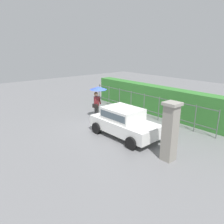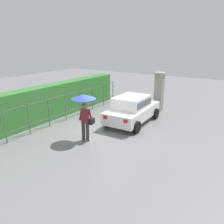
{
  "view_description": "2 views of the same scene",
  "coord_description": "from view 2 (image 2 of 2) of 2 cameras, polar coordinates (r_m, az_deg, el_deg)",
  "views": [
    {
      "loc": [
        9.37,
        -7.68,
        4.44
      ],
      "look_at": [
        0.24,
        0.05,
        0.79
      ],
      "focal_mm": 34.61,
      "sensor_mm": 36.0,
      "label": 1
    },
    {
      "loc": [
        -8.4,
        -5.91,
        4.19
      ],
      "look_at": [
        0.68,
        -0.03,
        0.83
      ],
      "focal_mm": 36.4,
      "sensor_mm": 36.0,
      "label": 2
    }
  ],
  "objects": [
    {
      "name": "ground_plane",
      "position": [
        11.09,
        -2.06,
        -4.95
      ],
      "size": [
        40.0,
        40.0,
        0.0
      ],
      "primitive_type": "plane",
      "color": "slate"
    },
    {
      "name": "fence_section",
      "position": [
        12.73,
        -11.61,
        1.56
      ],
      "size": [
        9.71,
        0.05,
        1.5
      ],
      "color": "#59605B",
      "rests_on": "ground"
    },
    {
      "name": "gate_pillar",
      "position": [
        14.47,
        11.73,
        5.12
      ],
      "size": [
        0.6,
        0.6,
        2.42
      ],
      "color": "gray",
      "rests_on": "ground"
    },
    {
      "name": "car",
      "position": [
        12.08,
        5.13,
        0.9
      ],
      "size": [
        3.78,
        1.95,
        1.48
      ],
      "rotation": [
        0.0,
        0.0,
        0.03
      ],
      "color": "white",
      "rests_on": "ground"
    },
    {
      "name": "hedge_row",
      "position": [
        13.4,
        -14.74,
        2.68
      ],
      "size": [
        10.66,
        0.9,
        1.9
      ],
      "primitive_type": "cube",
      "color": "#387F33",
      "rests_on": "ground"
    },
    {
      "name": "pedestrian",
      "position": [
        9.72,
        -6.93,
        1.32
      ],
      "size": [
        1.05,
        1.05,
        2.06
      ],
      "rotation": [
        0.0,
        0.0,
        0.22
      ],
      "color": "#333333",
      "rests_on": "ground"
    }
  ]
}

